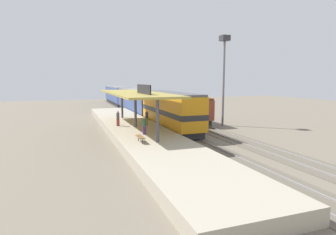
{
  "coord_description": "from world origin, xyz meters",
  "views": [
    {
      "loc": [
        -11.53,
        -30.06,
        6.05
      ],
      "look_at": [
        -1.38,
        -1.55,
        2.0
      ],
      "focal_mm": 30.19,
      "sensor_mm": 36.0,
      "label": 1
    }
  ],
  "objects_px": {
    "platform_bench": "(140,137)",
    "person_walking": "(118,118)",
    "passenger_carriage_rear": "(117,95)",
    "person_boarding": "(144,125)",
    "passenger_carriage_front": "(136,101)",
    "freight_car": "(186,108)",
    "locomotive": "(170,110)",
    "person_waiting": "(147,117)",
    "light_mast": "(224,62)"
  },
  "relations": [
    {
      "from": "light_mast",
      "to": "person_boarding",
      "type": "distance_m",
      "value": 15.86
    },
    {
      "from": "passenger_carriage_rear",
      "to": "person_waiting",
      "type": "relative_size",
      "value": 11.7
    },
    {
      "from": "light_mast",
      "to": "person_boarding",
      "type": "bearing_deg",
      "value": -150.78
    },
    {
      "from": "locomotive",
      "to": "person_waiting",
      "type": "relative_size",
      "value": 8.44
    },
    {
      "from": "person_walking",
      "to": "platform_bench",
      "type": "bearing_deg",
      "value": -87.97
    },
    {
      "from": "platform_bench",
      "to": "passenger_carriage_rear",
      "type": "relative_size",
      "value": 0.09
    },
    {
      "from": "light_mast",
      "to": "passenger_carriage_front",
      "type": "bearing_deg",
      "value": 114.5
    },
    {
      "from": "passenger_carriage_front",
      "to": "person_waiting",
      "type": "distance_m",
      "value": 19.05
    },
    {
      "from": "passenger_carriage_front",
      "to": "freight_car",
      "type": "relative_size",
      "value": 1.67
    },
    {
      "from": "platform_bench",
      "to": "light_mast",
      "type": "distance_m",
      "value": 18.56
    },
    {
      "from": "person_waiting",
      "to": "person_boarding",
      "type": "bearing_deg",
      "value": -107.54
    },
    {
      "from": "light_mast",
      "to": "locomotive",
      "type": "bearing_deg",
      "value": -173.55
    },
    {
      "from": "locomotive",
      "to": "light_mast",
      "type": "relative_size",
      "value": 1.23
    },
    {
      "from": "passenger_carriage_rear",
      "to": "platform_bench",
      "type": "bearing_deg",
      "value": -97.11
    },
    {
      "from": "locomotive",
      "to": "passenger_carriage_front",
      "type": "xyz_separation_m",
      "value": [
        0.0,
        18.0,
        -0.1
      ]
    },
    {
      "from": "person_walking",
      "to": "person_boarding",
      "type": "height_order",
      "value": "same"
    },
    {
      "from": "platform_bench",
      "to": "passenger_carriage_rear",
      "type": "bearing_deg",
      "value": 82.89
    },
    {
      "from": "passenger_carriage_rear",
      "to": "light_mast",
      "type": "distance_m",
      "value": 39.19
    },
    {
      "from": "platform_bench",
      "to": "person_boarding",
      "type": "relative_size",
      "value": 0.99
    },
    {
      "from": "passenger_carriage_front",
      "to": "person_boarding",
      "type": "distance_m",
      "value": 24.65
    },
    {
      "from": "person_waiting",
      "to": "person_boarding",
      "type": "height_order",
      "value": "same"
    },
    {
      "from": "platform_bench",
      "to": "freight_car",
      "type": "relative_size",
      "value": 0.14
    },
    {
      "from": "person_boarding",
      "to": "person_waiting",
      "type": "bearing_deg",
      "value": 72.46
    },
    {
      "from": "locomotive",
      "to": "passenger_carriage_front",
      "type": "relative_size",
      "value": 0.72
    },
    {
      "from": "locomotive",
      "to": "passenger_carriage_rear",
      "type": "xyz_separation_m",
      "value": [
        0.0,
        38.8,
        -0.1
      ]
    },
    {
      "from": "platform_bench",
      "to": "light_mast",
      "type": "bearing_deg",
      "value": 36.49
    },
    {
      "from": "person_walking",
      "to": "light_mast",
      "type": "bearing_deg",
      "value": 4.88
    },
    {
      "from": "passenger_carriage_rear",
      "to": "person_walking",
      "type": "height_order",
      "value": "passenger_carriage_rear"
    },
    {
      "from": "platform_bench",
      "to": "person_boarding",
      "type": "distance_m",
      "value": 3.41
    },
    {
      "from": "light_mast",
      "to": "person_boarding",
      "type": "xyz_separation_m",
      "value": [
        -12.61,
        -7.05,
        -6.54
      ]
    },
    {
      "from": "platform_bench",
      "to": "freight_car",
      "type": "distance_m",
      "value": 18.53
    },
    {
      "from": "platform_bench",
      "to": "person_walking",
      "type": "distance_m",
      "value": 9.02
    },
    {
      "from": "platform_bench",
      "to": "person_waiting",
      "type": "height_order",
      "value": "person_waiting"
    },
    {
      "from": "person_walking",
      "to": "person_boarding",
      "type": "bearing_deg",
      "value": -75.5
    },
    {
      "from": "locomotive",
      "to": "passenger_carriage_rear",
      "type": "bearing_deg",
      "value": 90.0
    },
    {
      "from": "person_waiting",
      "to": "person_walking",
      "type": "height_order",
      "value": "same"
    },
    {
      "from": "light_mast",
      "to": "person_walking",
      "type": "relative_size",
      "value": 6.84
    },
    {
      "from": "passenger_carriage_front",
      "to": "person_waiting",
      "type": "relative_size",
      "value": 11.7
    },
    {
      "from": "passenger_carriage_front",
      "to": "light_mast",
      "type": "xyz_separation_m",
      "value": [
        7.8,
        -17.12,
        6.08
      ]
    },
    {
      "from": "freight_car",
      "to": "light_mast",
      "type": "relative_size",
      "value": 1.03
    },
    {
      "from": "platform_bench",
      "to": "person_walking",
      "type": "height_order",
      "value": "person_walking"
    },
    {
      "from": "locomotive",
      "to": "freight_car",
      "type": "height_order",
      "value": "locomotive"
    },
    {
      "from": "freight_car",
      "to": "person_waiting",
      "type": "bearing_deg",
      "value": -139.24
    },
    {
      "from": "passenger_carriage_rear",
      "to": "person_walking",
      "type": "xyz_separation_m",
      "value": [
        -6.32,
        -39.12,
        -0.46
      ]
    },
    {
      "from": "platform_bench",
      "to": "person_waiting",
      "type": "relative_size",
      "value": 0.99
    },
    {
      "from": "person_walking",
      "to": "locomotive",
      "type": "bearing_deg",
      "value": 2.93
    },
    {
      "from": "passenger_carriage_rear",
      "to": "person_boarding",
      "type": "xyz_separation_m",
      "value": [
        -4.81,
        -44.97,
        -0.46
      ]
    },
    {
      "from": "locomotive",
      "to": "person_waiting",
      "type": "distance_m",
      "value": 3.25
    },
    {
      "from": "platform_bench",
      "to": "person_walking",
      "type": "xyz_separation_m",
      "value": [
        -0.32,
        9.0,
        0.51
      ]
    },
    {
      "from": "passenger_carriage_front",
      "to": "freight_car",
      "type": "distance_m",
      "value": 12.99
    }
  ]
}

